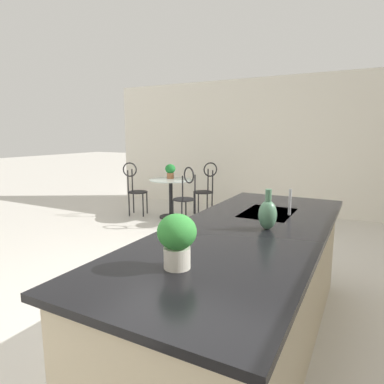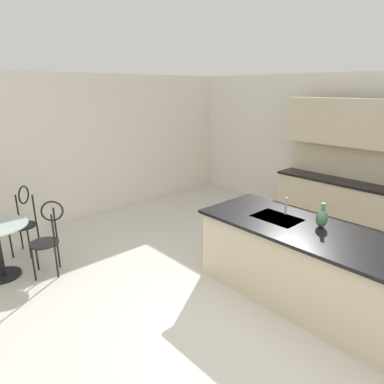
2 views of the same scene
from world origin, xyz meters
TOP-DOWN VIEW (x-y plane):
  - ground_plane at (0.00, 0.00)m, footprint 40.00×40.00m
  - wall_left_window at (-4.26, 0.00)m, footprint 0.12×7.80m
  - kitchen_island at (0.30, 0.85)m, footprint 2.80×1.06m
  - bistro_table at (-2.79, -1.70)m, footprint 0.80×0.80m
  - chair_near_window at (-2.66, -2.44)m, footprint 0.49×0.52m
  - chair_by_island at (-2.43, -1.17)m, footprint 0.51×0.52m
  - chair_toward_desk at (-3.31, -1.21)m, footprint 0.54×0.54m
  - sink_faucet at (-0.25, 1.03)m, footprint 0.02×0.02m
  - potted_plant_on_table at (-2.91, -1.78)m, footprint 0.20×0.20m
  - potted_plant_counter_far at (1.15, 0.77)m, footprint 0.20×0.20m
  - vase_on_counter at (0.25, 0.98)m, footprint 0.13×0.13m

SIDE VIEW (x-z plane):
  - ground_plane at x=0.00m, z-range 0.00..0.00m
  - bistro_table at x=-2.79m, z-range 0.08..0.82m
  - kitchen_island at x=0.30m, z-range 0.00..0.92m
  - chair_near_window at x=-2.66m, z-range 0.05..1.09m
  - chair_by_island at x=-2.43m, z-range 0.05..1.09m
  - chair_toward_desk at x=-3.31m, z-range 0.05..1.09m
  - potted_plant_on_table at x=-2.91m, z-range 0.76..1.04m
  - sink_faucet at x=-0.25m, z-range 0.92..1.14m
  - vase_on_counter at x=0.25m, z-range 0.89..1.17m
  - potted_plant_counter_far at x=1.15m, z-range 0.94..1.22m
  - wall_left_window at x=-4.26m, z-range 0.00..2.70m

